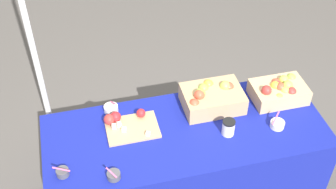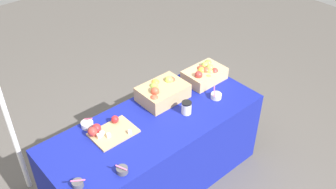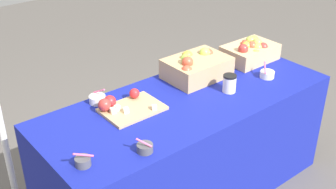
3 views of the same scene
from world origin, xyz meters
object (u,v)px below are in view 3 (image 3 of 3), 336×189
at_px(sample_bowl_far, 83,161).
at_px(apple_crate_middle, 196,66).
at_px(apple_crate_left, 250,51).
at_px(sample_bowl_near, 97,99).
at_px(cutting_board_front, 125,106).
at_px(coffee_cup, 229,83).
at_px(sample_bowl_mid, 267,74).
at_px(sample_bowl_extra, 145,148).

bearing_deg(sample_bowl_far, apple_crate_middle, 19.06).
relative_size(apple_crate_left, sample_bowl_near, 3.80).
relative_size(cutting_board_front, coffee_cup, 3.10).
height_order(apple_crate_left, sample_bowl_mid, apple_crate_left).
bearing_deg(sample_bowl_extra, apple_crate_left, 18.61).
relative_size(sample_bowl_mid, sample_bowl_far, 0.99).
bearing_deg(sample_bowl_extra, sample_bowl_near, 82.92).
height_order(apple_crate_left, cutting_board_front, apple_crate_left).
bearing_deg(sample_bowl_far, cutting_board_front, 34.51).
height_order(cutting_board_front, sample_bowl_extra, cutting_board_front).
height_order(cutting_board_front, coffee_cup, coffee_cup).
xyz_separation_m(apple_crate_middle, sample_bowl_near, (-0.70, 0.11, -0.05)).
distance_m(sample_bowl_far, coffee_cup, 1.09).
bearing_deg(coffee_cup, apple_crate_middle, 94.12).
bearing_deg(coffee_cup, apple_crate_left, 27.50).
relative_size(sample_bowl_near, sample_bowl_mid, 0.99).
distance_m(cutting_board_front, sample_bowl_near, 0.19).
distance_m(cutting_board_front, sample_bowl_extra, 0.43).
bearing_deg(apple_crate_middle, sample_bowl_far, -160.94).
bearing_deg(cutting_board_front, apple_crate_middle, 5.62).
relative_size(cutting_board_front, sample_bowl_extra, 4.00).
distance_m(sample_bowl_near, sample_bowl_mid, 1.14).
bearing_deg(sample_bowl_near, sample_bowl_extra, -97.08).
bearing_deg(sample_bowl_mid, sample_bowl_extra, -172.02).
bearing_deg(cutting_board_front, sample_bowl_mid, -13.98).
distance_m(apple_crate_middle, coffee_cup, 0.29).
relative_size(sample_bowl_near, coffee_cup, 0.88).
relative_size(cutting_board_front, sample_bowl_far, 3.47).
distance_m(cutting_board_front, sample_bowl_far, 0.54).
xyz_separation_m(sample_bowl_near, sample_bowl_extra, (-0.07, -0.58, -0.00)).
bearing_deg(sample_bowl_mid, cutting_board_front, 166.02).
xyz_separation_m(apple_crate_left, apple_crate_middle, (-0.49, 0.04, 0.01)).
bearing_deg(sample_bowl_mid, sample_bowl_near, 158.44).
distance_m(sample_bowl_mid, coffee_cup, 0.35).
distance_m(sample_bowl_near, sample_bowl_far, 0.61).
bearing_deg(apple_crate_left, sample_bowl_far, -168.10).
height_order(cutting_board_front, sample_bowl_mid, sample_bowl_mid).
xyz_separation_m(cutting_board_front, sample_bowl_mid, (0.98, -0.25, -0.00)).
distance_m(cutting_board_front, coffee_cup, 0.68).
relative_size(apple_crate_left, sample_bowl_extra, 4.32).
bearing_deg(apple_crate_left, sample_bowl_extra, -161.39).
height_order(apple_crate_middle, cutting_board_front, apple_crate_middle).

